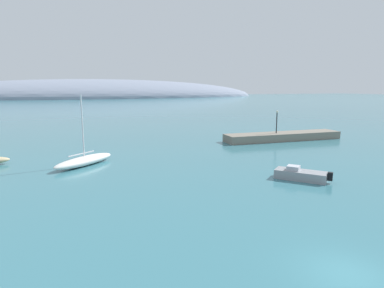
{
  "coord_description": "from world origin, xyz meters",
  "views": [
    {
      "loc": [
        -11.62,
        -10.48,
        8.59
      ],
      "look_at": [
        1.92,
        25.5,
        1.79
      ],
      "focal_mm": 30.71,
      "sensor_mm": 36.0,
      "label": 1
    }
  ],
  "objects": [
    {
      "name": "harbor_lamp_post",
      "position": [
        19.09,
        33.12,
        3.47
      ],
      "size": [
        0.36,
        0.36,
        3.59
      ],
      "color": "black",
      "rests_on": "breakwater_rocks"
    },
    {
      "name": "sailboat_white_mid_mooring",
      "position": [
        -10.32,
        26.5,
        0.55
      ],
      "size": [
        7.26,
        6.55,
        7.73
      ],
      "rotation": [
        0.0,
        0.0,
        0.7
      ],
      "color": "white",
      "rests_on": "water"
    },
    {
      "name": "distant_ridge",
      "position": [
        8.39,
        256.9,
        0.0
      ],
      "size": [
        268.62,
        86.05,
        27.73
      ],
      "primitive_type": "ellipsoid",
      "color": "gray",
      "rests_on": "ground"
    },
    {
      "name": "water",
      "position": [
        0.0,
        0.0,
        0.0
      ],
      "size": [
        600.0,
        600.0,
        0.0
      ],
      "primitive_type": "plane",
      "color": "#38727F",
      "rests_on": "ground"
    },
    {
      "name": "breakwater_rocks",
      "position": [
        20.46,
        33.18,
        0.61
      ],
      "size": [
        19.7,
        4.39,
        1.21
      ],
      "primitive_type": "cube",
      "rotation": [
        0.0,
        0.0,
        -0.04
      ],
      "color": "gray",
      "rests_on": "ground"
    },
    {
      "name": "motorboat_grey_foreground",
      "position": [
        8.23,
        13.59,
        0.46
      ],
      "size": [
        4.33,
        4.6,
        1.24
      ],
      "rotation": [
        0.0,
        0.0,
        2.29
      ],
      "color": "gray",
      "rests_on": "water"
    }
  ]
}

